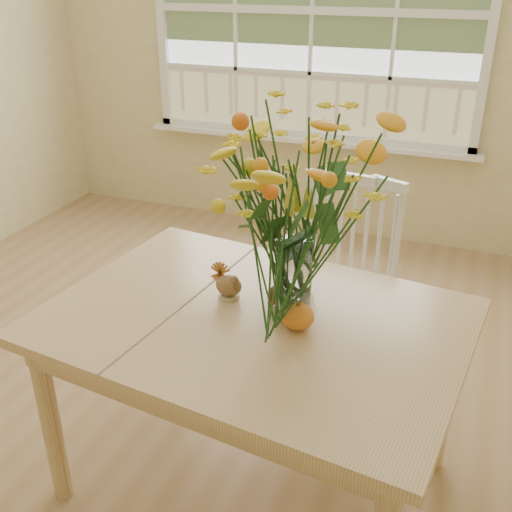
% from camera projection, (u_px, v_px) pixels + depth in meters
% --- Properties ---
extents(floor, '(4.00, 4.50, 0.01)m').
position_uv_depth(floor, '(163.00, 405.00, 2.76)').
color(floor, '#A27B4E').
rests_on(floor, ground).
extents(wall_back, '(4.00, 0.02, 2.70)m').
position_uv_depth(wall_back, '(313.00, 42.00, 4.05)').
color(wall_back, '#CEBE84').
rests_on(wall_back, floor).
extents(window, '(2.42, 0.12, 1.74)m').
position_uv_depth(window, '(312.00, 13.00, 3.94)').
color(window, silver).
rests_on(window, wall_back).
extents(dining_table, '(1.51, 1.15, 0.75)m').
position_uv_depth(dining_table, '(254.00, 339.00, 2.08)').
color(dining_table, tan).
rests_on(dining_table, floor).
extents(windsor_chair, '(0.49, 0.47, 0.98)m').
position_uv_depth(windsor_chair, '(343.00, 276.00, 2.73)').
color(windsor_chair, white).
rests_on(windsor_chair, floor).
extents(flower_vase, '(0.58, 0.58, 0.69)m').
position_uv_depth(flower_vase, '(296.00, 202.00, 1.86)').
color(flower_vase, white).
rests_on(flower_vase, dining_table).
extents(pumpkin, '(0.11, 0.11, 0.08)m').
position_uv_depth(pumpkin, '(298.00, 317.00, 1.95)').
color(pumpkin, orange).
rests_on(pumpkin, dining_table).
extents(turkey_figurine, '(0.10, 0.08, 0.12)m').
position_uv_depth(turkey_figurine, '(229.00, 286.00, 2.13)').
color(turkey_figurine, '#CCB78C').
rests_on(turkey_figurine, dining_table).
extents(dark_gourd, '(0.13, 0.09, 0.07)m').
position_uv_depth(dark_gourd, '(279.00, 296.00, 2.09)').
color(dark_gourd, '#38160F').
rests_on(dark_gourd, dining_table).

